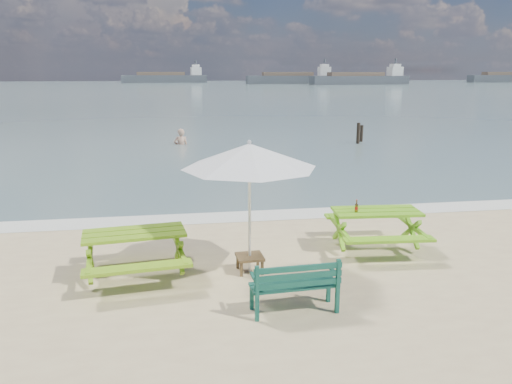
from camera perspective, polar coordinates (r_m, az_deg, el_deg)
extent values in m
plane|color=slate|center=(91.99, -8.06, 11.46)|extent=(300.00, 300.00, 0.00)
cube|color=silver|center=(12.17, 0.28, -2.72)|extent=(22.00, 0.90, 0.01)
cube|color=#6C9C17|center=(8.69, -13.74, -4.59)|extent=(1.77, 0.99, 0.05)
cube|color=#6C9C17|center=(9.54, -13.86, -4.95)|extent=(1.71, 0.50, 0.05)
cube|color=#6C9C17|center=(8.06, -13.34, -8.45)|extent=(1.71, 0.50, 0.05)
cube|color=#6C9C17|center=(8.83, -13.59, -7.19)|extent=(1.68, 1.13, 0.72)
cube|color=#66AC1A|center=(10.04, 13.62, -2.17)|extent=(1.72, 0.91, 0.05)
cube|color=#66AC1A|center=(10.83, 12.26, -2.64)|extent=(1.68, 0.42, 0.05)
cube|color=#66AC1A|center=(9.42, 14.97, -5.29)|extent=(1.68, 0.42, 0.05)
cube|color=#66AC1A|center=(10.16, 13.48, -4.43)|extent=(1.63, 1.05, 0.71)
cube|color=#104538|center=(7.43, 4.37, -10.54)|extent=(1.31, 0.46, 0.04)
cube|color=#104538|center=(7.16, 4.87, -9.57)|extent=(1.29, 0.11, 0.33)
cube|color=#104538|center=(7.51, 4.34, -11.95)|extent=(1.22, 0.51, 0.41)
cube|color=brown|center=(8.81, -0.72, -7.41)|extent=(0.48, 0.48, 0.05)
cube|color=brown|center=(8.87, -0.72, -8.29)|extent=(0.42, 0.42, 0.26)
cylinder|color=silver|center=(8.55, -0.74, -2.23)|extent=(0.05, 0.05, 2.21)
cone|color=silver|center=(8.33, -0.76, 4.16)|extent=(2.41, 2.41, 0.41)
cylinder|color=#8C5914|center=(9.80, 11.40, -1.84)|extent=(0.06, 0.06, 0.15)
cylinder|color=#8C5914|center=(9.76, 11.43, -1.07)|extent=(0.03, 0.03, 0.07)
cylinder|color=#AA1315|center=(9.80, 11.40, -1.84)|extent=(0.06, 0.06, 0.06)
imported|color=tan|center=(24.28, -8.54, 4.99)|extent=(0.70, 0.48, 1.87)
cylinder|color=black|center=(24.69, 11.59, 6.37)|extent=(0.17, 0.17, 1.21)
cylinder|color=black|center=(25.40, 11.96, 6.34)|extent=(0.15, 0.15, 1.02)
cube|color=#3C4147|center=(132.31, 4.03, 12.65)|extent=(23.18, 4.15, 2.20)
cube|color=silver|center=(134.49, 7.81, 13.52)|extent=(2.80, 3.02, 2.20)
cube|color=#3C4147|center=(166.98, 26.86, 11.46)|extent=(23.89, 4.04, 2.20)
cube|color=#3C4147|center=(146.65, -10.43, 12.57)|extent=(23.92, 6.00, 2.20)
cube|color=silver|center=(147.49, -6.89, 13.55)|extent=(3.08, 3.23, 2.20)
cube|color=#3C4147|center=(128.62, 11.76, 12.37)|extent=(25.41, 6.45, 2.20)
cube|color=silver|center=(133.09, 15.59, 13.15)|extent=(3.30, 3.28, 2.20)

